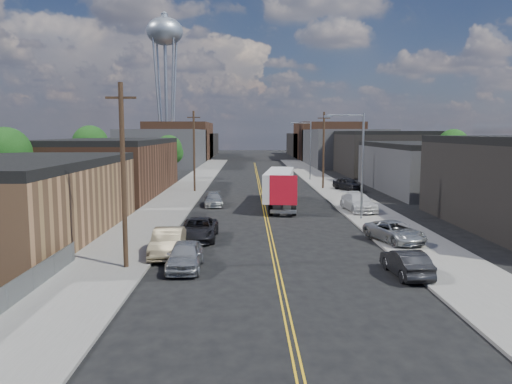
{
  "coord_description": "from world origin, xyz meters",
  "views": [
    {
      "loc": [
        -1.57,
        -16.48,
        7.42
      ],
      "look_at": [
        -0.92,
        24.37,
        2.5
      ],
      "focal_mm": 35.0,
      "sensor_mm": 36.0,
      "label": 1
    }
  ],
  "objects_px": {
    "car_left_b": "(168,243)",
    "car_left_d": "(213,200)",
    "water_tower": "(165,37)",
    "car_left_a": "(185,255)",
    "car_left_c": "(199,229)",
    "car_right_lot_c": "(348,184)",
    "car_right_oncoming": "(406,263)",
    "car_right_lot_b": "(358,202)",
    "car_right_lot_a": "(395,232)",
    "car_ahead_truck": "(277,183)",
    "semi_truck": "(279,185)"
  },
  "relations": [
    {
      "from": "water_tower",
      "to": "car_left_c",
      "type": "distance_m",
      "value": 98.7
    },
    {
      "from": "semi_truck",
      "to": "car_right_lot_a",
      "type": "height_order",
      "value": "semi_truck"
    },
    {
      "from": "car_right_lot_c",
      "to": "car_right_lot_b",
      "type": "bearing_deg",
      "value": -122.47
    },
    {
      "from": "car_left_b",
      "to": "car_right_lot_b",
      "type": "xyz_separation_m",
      "value": [
        15.02,
        16.05,
        0.14
      ]
    },
    {
      "from": "car_right_oncoming",
      "to": "car_ahead_truck",
      "type": "bearing_deg",
      "value": -86.72
    },
    {
      "from": "car_right_lot_c",
      "to": "car_ahead_truck",
      "type": "distance_m",
      "value": 9.06
    },
    {
      "from": "car_left_a",
      "to": "car_right_lot_b",
      "type": "distance_m",
      "value": 23.4
    },
    {
      "from": "car_left_c",
      "to": "car_ahead_truck",
      "type": "distance_m",
      "value": 31.17
    },
    {
      "from": "water_tower",
      "to": "car_right_lot_a",
      "type": "relative_size",
      "value": 7.54
    },
    {
      "from": "car_left_c",
      "to": "car_right_oncoming",
      "type": "distance_m",
      "value": 14.66
    },
    {
      "from": "car_left_d",
      "to": "car_right_lot_c",
      "type": "xyz_separation_m",
      "value": [
        16.08,
        12.43,
        0.3
      ]
    },
    {
      "from": "water_tower",
      "to": "car_left_d",
      "type": "xyz_separation_m",
      "value": [
        16.92,
        -76.59,
        -29.99
      ]
    },
    {
      "from": "car_left_d",
      "to": "car_right_lot_b",
      "type": "height_order",
      "value": "car_right_lot_b"
    },
    {
      "from": "car_left_d",
      "to": "car_right_oncoming",
      "type": "height_order",
      "value": "car_right_oncoming"
    },
    {
      "from": "semi_truck",
      "to": "car_right_oncoming",
      "type": "relative_size",
      "value": 3.39
    },
    {
      "from": "car_left_b",
      "to": "car_right_lot_c",
      "type": "distance_m",
      "value": 37.19
    },
    {
      "from": "car_left_a",
      "to": "car_right_oncoming",
      "type": "distance_m",
      "value": 11.69
    },
    {
      "from": "car_left_d",
      "to": "car_left_b",
      "type": "bearing_deg",
      "value": -98.22
    },
    {
      "from": "car_left_a",
      "to": "car_right_lot_a",
      "type": "height_order",
      "value": "car_left_a"
    },
    {
      "from": "semi_truck",
      "to": "water_tower",
      "type": "bearing_deg",
      "value": 113.96
    },
    {
      "from": "car_left_a",
      "to": "car_right_lot_b",
      "type": "height_order",
      "value": "car_right_lot_b"
    },
    {
      "from": "car_right_oncoming",
      "to": "car_right_lot_c",
      "type": "distance_m",
      "value": 37.56
    },
    {
      "from": "semi_truck",
      "to": "car_ahead_truck",
      "type": "bearing_deg",
      "value": 94.25
    },
    {
      "from": "car_left_a",
      "to": "car_ahead_truck",
      "type": "xyz_separation_m",
      "value": [
        7.16,
        37.83,
        0.06
      ]
    },
    {
      "from": "car_left_a",
      "to": "car_left_b",
      "type": "relative_size",
      "value": 0.9
    },
    {
      "from": "car_right_lot_a",
      "to": "car_ahead_truck",
      "type": "xyz_separation_m",
      "value": [
        -6.04,
        31.83,
        -0.0
      ]
    },
    {
      "from": "water_tower",
      "to": "car_left_b",
      "type": "relative_size",
      "value": 7.41
    },
    {
      "from": "water_tower",
      "to": "car_left_c",
      "type": "relative_size",
      "value": 6.89
    },
    {
      "from": "car_right_lot_c",
      "to": "car_ahead_truck",
      "type": "xyz_separation_m",
      "value": [
        -8.84,
        1.99,
        -0.12
      ]
    },
    {
      "from": "water_tower",
      "to": "car_right_oncoming",
      "type": "distance_m",
      "value": 109.59
    },
    {
      "from": "car_right_lot_c",
      "to": "car_left_b",
      "type": "bearing_deg",
      "value": -142.31
    },
    {
      "from": "car_left_c",
      "to": "car_left_d",
      "type": "xyz_separation_m",
      "value": [
        -0.08,
        15.92,
        -0.09
      ]
    },
    {
      "from": "water_tower",
      "to": "car_left_a",
      "type": "bearing_deg",
      "value": -80.35
    },
    {
      "from": "car_left_b",
      "to": "car_right_lot_b",
      "type": "bearing_deg",
      "value": 45.53
    },
    {
      "from": "semi_truck",
      "to": "car_left_c",
      "type": "height_order",
      "value": "semi_truck"
    },
    {
      "from": "car_left_a",
      "to": "car_left_d",
      "type": "bearing_deg",
      "value": 89.26
    },
    {
      "from": "semi_truck",
      "to": "car_left_b",
      "type": "height_order",
      "value": "semi_truck"
    },
    {
      "from": "car_right_oncoming",
      "to": "car_ahead_truck",
      "type": "height_order",
      "value": "car_ahead_truck"
    },
    {
      "from": "car_left_a",
      "to": "car_right_oncoming",
      "type": "bearing_deg",
      "value": -8.13
    },
    {
      "from": "car_left_d",
      "to": "car_ahead_truck",
      "type": "bearing_deg",
      "value": 58.84
    },
    {
      "from": "car_left_b",
      "to": "car_left_c",
      "type": "relative_size",
      "value": 0.93
    },
    {
      "from": "car_left_b",
      "to": "car_right_lot_a",
      "type": "bearing_deg",
      "value": 10.34
    },
    {
      "from": "car_right_lot_a",
      "to": "car_right_lot_b",
      "type": "distance_m",
      "value": 13.03
    },
    {
      "from": "car_right_lot_a",
      "to": "car_right_lot_c",
      "type": "relative_size",
      "value": 1.04
    },
    {
      "from": "car_left_a",
      "to": "car_right_oncoming",
      "type": "height_order",
      "value": "car_left_a"
    },
    {
      "from": "semi_truck",
      "to": "car_right_lot_a",
      "type": "xyz_separation_m",
      "value": [
        6.7,
        -17.46,
        -1.27
      ]
    },
    {
      "from": "car_left_d",
      "to": "car_right_lot_c",
      "type": "bearing_deg",
      "value": 33.19
    },
    {
      "from": "car_left_b",
      "to": "car_left_c",
      "type": "height_order",
      "value": "car_left_b"
    },
    {
      "from": "car_left_b",
      "to": "car_left_d",
      "type": "relative_size",
      "value": 1.11
    },
    {
      "from": "car_left_c",
      "to": "car_right_lot_a",
      "type": "height_order",
      "value": "car_right_lot_a"
    }
  ]
}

